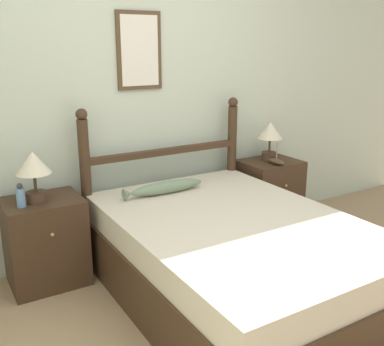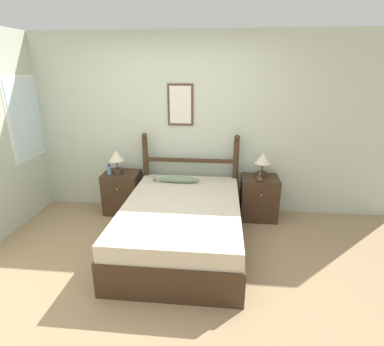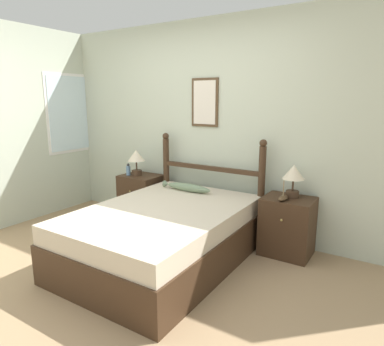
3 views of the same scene
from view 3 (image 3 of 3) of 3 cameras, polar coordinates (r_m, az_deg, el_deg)
The scene contains 11 objects.
ground_plane at distance 3.33m, azimuth -14.13°, elevation -17.37°, with size 16.00×16.00×0.00m, color #9E7F5B.
wall_back at distance 4.27m, azimuth 2.03°, elevation 7.62°, with size 6.40×0.08×2.55m.
bed at distance 3.51m, azimuth -4.82°, elevation -10.31°, with size 1.39×1.98×0.56m.
headboard at distance 4.16m, azimuth 3.00°, elevation -1.37°, with size 1.40×0.08×1.20m.
nightstand_left at distance 4.72m, azimuth -8.47°, elevation -4.04°, with size 0.51×0.44×0.62m.
nightstand_right at distance 3.78m, azimuth 15.60°, elevation -8.54°, with size 0.51×0.44×0.62m.
table_lamp_left at distance 4.60m, azimuth -9.27°, elevation 2.48°, with size 0.23×0.23×0.34m.
table_lamp_right at distance 3.66m, azimuth 16.56°, elevation -0.37°, with size 0.23×0.23×0.34m.
bottle at distance 4.66m, azimuth -10.57°, elevation 0.51°, with size 0.06×0.06×0.16m.
model_boat at distance 3.58m, azimuth 14.93°, elevation -4.01°, with size 0.08×0.18×0.21m.
fish_pillow at distance 4.01m, azimuth -0.87°, elevation -2.40°, with size 0.64×0.11×0.09m.
Camera 3 is at (2.15, -1.95, 1.63)m, focal length 32.00 mm.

